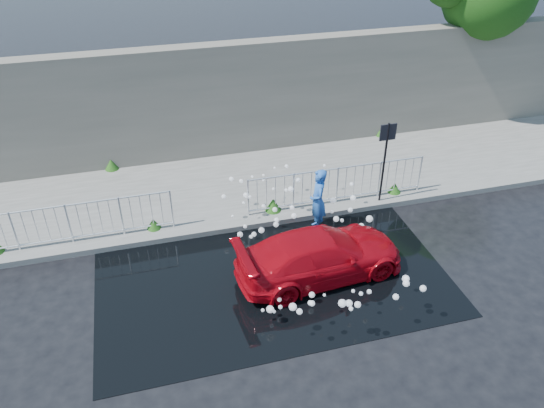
{
  "coord_description": "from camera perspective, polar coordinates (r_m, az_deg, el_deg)",
  "views": [
    {
      "loc": [
        -1.96,
        -8.16,
        8.19
      ],
      "look_at": [
        0.91,
        2.45,
        1.0
      ],
      "focal_mm": 35.0,
      "sensor_mm": 36.0,
      "label": 1
    }
  ],
  "objects": [
    {
      "name": "red_car",
      "position": [
        12.24,
        5.21,
        -5.48
      ],
      "size": [
        4.07,
        1.97,
        1.14
      ],
      "primitive_type": "imported",
      "rotation": [
        0.0,
        0.0,
        1.67
      ],
      "color": "#A80611",
      "rests_on": "ground"
    },
    {
      "name": "person",
      "position": [
        13.54,
        4.96,
        0.36
      ],
      "size": [
        0.53,
        0.71,
        1.75
      ],
      "primitive_type": "imported",
      "rotation": [
        0.0,
        0.0,
        -1.76
      ],
      "color": "blue",
      "rests_on": "ground"
    },
    {
      "name": "weeds",
      "position": [
        15.0,
        -6.49,
        1.27
      ],
      "size": [
        12.17,
        3.93,
        0.36
      ],
      "color": "#1A5316",
      "rests_on": "pavement"
    },
    {
      "name": "water_spray",
      "position": [
        12.57,
        4.34,
        -3.62
      ],
      "size": [
        3.64,
        5.67,
        0.99
      ],
      "color": "white",
      "rests_on": "ground"
    },
    {
      "name": "sign_post",
      "position": [
        14.37,
        12.13,
        5.67
      ],
      "size": [
        0.45,
        0.06,
        2.5
      ],
      "color": "black",
      "rests_on": "ground"
    },
    {
      "name": "railing_right",
      "position": [
        14.58,
        7.02,
        2.18
      ],
      "size": [
        5.05,
        0.05,
        1.1
      ],
      "color": "silver",
      "rests_on": "pavement"
    },
    {
      "name": "retaining_wall",
      "position": [
        16.72,
        -7.41,
        10.81
      ],
      "size": [
        30.0,
        0.6,
        3.5
      ],
      "primitive_type": "cube",
      "color": "#5E594F",
      "rests_on": "pavement"
    },
    {
      "name": "pavement",
      "position": [
        15.59,
        -5.69,
        1.64
      ],
      "size": [
        30.0,
        4.0,
        0.15
      ],
      "primitive_type": "cube",
      "color": "#5D5D59",
      "rests_on": "ground"
    },
    {
      "name": "ground",
      "position": [
        11.73,
        -1.2,
        -11.11
      ],
      "size": [
        90.0,
        90.0,
        0.0
      ],
      "primitive_type": "plane",
      "color": "black",
      "rests_on": "ground"
    },
    {
      "name": "puddle",
      "position": [
        12.53,
        -0.09,
        -7.59
      ],
      "size": [
        8.0,
        5.0,
        0.01
      ],
      "primitive_type": "cube",
      "color": "black",
      "rests_on": "ground"
    },
    {
      "name": "railing_left",
      "position": [
        13.87,
        -21.04,
        -1.84
      ],
      "size": [
        5.05,
        0.05,
        1.1
      ],
      "color": "silver",
      "rests_on": "pavement"
    },
    {
      "name": "curb",
      "position": [
        13.94,
        -4.21,
        -2.5
      ],
      "size": [
        30.0,
        0.25,
        0.16
      ],
      "primitive_type": "cube",
      "color": "#5D5D59",
      "rests_on": "ground"
    }
  ]
}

